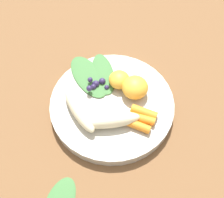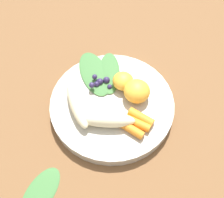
# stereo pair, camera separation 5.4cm
# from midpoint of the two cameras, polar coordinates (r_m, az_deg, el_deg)

# --- Properties ---
(ground_plane) EXTENTS (2.40, 2.40, 0.00)m
(ground_plane) POSITION_cam_midpoint_polar(r_m,az_deg,el_deg) (0.57, -2.71, -2.06)
(ground_plane) COLOR brown
(bowl) EXTENTS (0.26, 0.26, 0.02)m
(bowl) POSITION_cam_midpoint_polar(r_m,az_deg,el_deg) (0.56, -2.76, -1.43)
(bowl) COLOR #B2AD9E
(bowl) RESTS_ON ground_plane
(banana_peeled_left) EXTENTS (0.11, 0.09, 0.03)m
(banana_peeled_left) POSITION_cam_midpoint_polar(r_m,az_deg,el_deg) (0.51, -3.23, -4.81)
(banana_peeled_left) COLOR beige
(banana_peeled_left) RESTS_ON bowl
(banana_peeled_right) EXTENTS (0.11, 0.09, 0.03)m
(banana_peeled_right) POSITION_cam_midpoint_polar(r_m,az_deg,el_deg) (0.53, -9.93, -2.57)
(banana_peeled_right) COLOR beige
(banana_peeled_right) RESTS_ON bowl
(orange_segment_near) EXTENTS (0.04, 0.04, 0.03)m
(orange_segment_near) POSITION_cam_midpoint_polar(r_m,az_deg,el_deg) (0.56, -1.19, 3.97)
(orange_segment_near) COLOR #F4A833
(orange_segment_near) RESTS_ON bowl
(orange_segment_far) EXTENTS (0.05, 0.05, 0.04)m
(orange_segment_far) POSITION_cam_midpoint_polar(r_m,az_deg,el_deg) (0.54, 2.14, 2.29)
(orange_segment_far) COLOR #F4A833
(orange_segment_far) RESTS_ON bowl
(carrot_front) EXTENTS (0.06, 0.02, 0.02)m
(carrot_front) POSITION_cam_midpoint_polar(r_m,az_deg,el_deg) (0.51, 2.09, -5.79)
(carrot_front) COLOR orange
(carrot_front) RESTS_ON bowl
(carrot_mid_left) EXTENTS (0.05, 0.02, 0.02)m
(carrot_mid_left) POSITION_cam_midpoint_polar(r_m,az_deg,el_deg) (0.52, 3.51, -4.48)
(carrot_mid_left) COLOR orange
(carrot_mid_left) RESTS_ON bowl
(carrot_mid_right) EXTENTS (0.05, 0.02, 0.02)m
(carrot_mid_right) POSITION_cam_midpoint_polar(r_m,az_deg,el_deg) (0.53, 4.03, -3.01)
(carrot_mid_right) COLOR orange
(carrot_mid_right) RESTS_ON bowl
(blueberry_pile) EXTENTS (0.05, 0.04, 0.02)m
(blueberry_pile) POSITION_cam_midpoint_polar(r_m,az_deg,el_deg) (0.57, -6.10, 3.01)
(blueberry_pile) COLOR #2D234C
(blueberry_pile) RESTS_ON bowl
(coconut_shred_patch) EXTENTS (0.04, 0.04, 0.00)m
(coconut_shred_patch) POSITION_cam_midpoint_polar(r_m,az_deg,el_deg) (0.58, -3.76, 4.27)
(coconut_shred_patch) COLOR white
(coconut_shred_patch) RESTS_ON bowl
(kale_leaf_left) EXTENTS (0.11, 0.12, 0.00)m
(kale_leaf_left) POSITION_cam_midpoint_polar(r_m,az_deg,el_deg) (0.59, -4.52, 5.31)
(kale_leaf_left) COLOR #3D7038
(kale_leaf_left) RESTS_ON bowl
(kale_leaf_right) EXTENTS (0.14, 0.12, 0.00)m
(kale_leaf_right) POSITION_cam_midpoint_polar(r_m,az_deg,el_deg) (0.59, -7.69, 4.67)
(kale_leaf_right) COLOR #3D7038
(kale_leaf_right) RESTS_ON bowl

